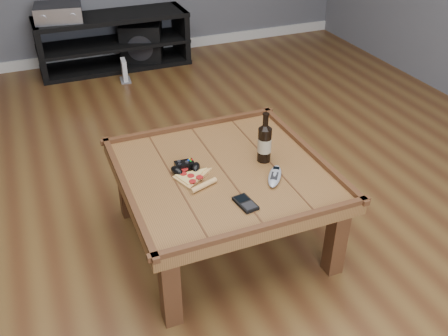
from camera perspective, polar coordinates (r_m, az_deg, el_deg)
name	(u,v)px	position (r m, az deg, el deg)	size (l,w,h in m)	color
ground	(223,239)	(2.75, -0.09, -8.16)	(6.00, 6.00, 0.00)	#492914
baseboard	(111,53)	(5.27, -12.80, 12.65)	(5.00, 0.02, 0.10)	silver
coffee_table	(223,180)	(2.51, -0.10, -1.40)	(1.03, 1.03, 0.48)	brown
media_console	(114,42)	(4.98, -12.51, 13.91)	(1.40, 0.45, 0.50)	black
beer_bottle	(265,142)	(2.51, 4.66, 2.98)	(0.07, 0.07, 0.27)	black
game_controller	(185,167)	(2.47, -4.42, 0.10)	(0.17, 0.11, 0.04)	black
pizza_slice	(193,179)	(2.40, -3.60, -1.22)	(0.24, 0.30, 0.03)	tan
smartphone	(245,203)	(2.24, 2.47, -4.04)	(0.09, 0.14, 0.02)	black
remote_control	(275,176)	(2.42, 5.82, -0.91)	(0.16, 0.19, 0.03)	#90949C
av_receiver	(58,12)	(4.83, -18.40, 16.52)	(0.44, 0.38, 0.14)	black
subwoofer	(142,42)	(5.09, -9.37, 14.04)	(0.49, 0.49, 0.39)	black
game_console	(124,71)	(4.68, -11.31, 10.78)	(0.10, 0.17, 0.20)	gray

